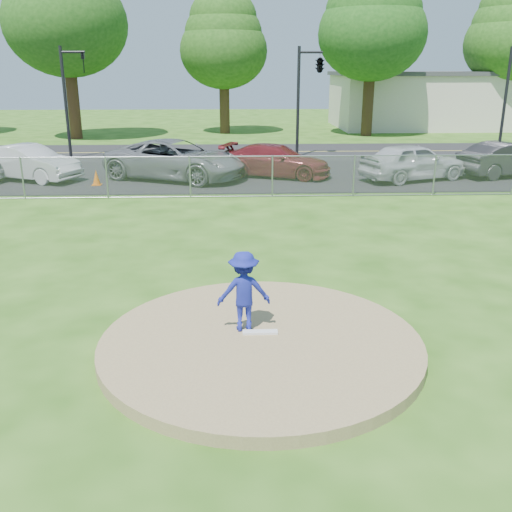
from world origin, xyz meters
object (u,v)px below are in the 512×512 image
at_px(parked_car_white, 28,163).
at_px(parked_car_darkred, 276,161).
at_px(parked_car_charcoal, 509,159).
at_px(parked_car_gray, 175,160).
at_px(traffic_signal_right, 511,91).
at_px(tree_center, 223,39).
at_px(traffic_signal_left, 69,92).
at_px(pitcher, 244,291).
at_px(tree_right, 373,19).
at_px(traffic_signal_center, 318,66).
at_px(parked_car_pearl, 413,162).
at_px(commercial_building, 437,99).
at_px(traffic_cone, 96,177).
at_px(tree_left, 64,7).

xyz_separation_m(parked_car_white, parked_car_darkred, (10.47, 0.45, -0.04)).
bearing_deg(parked_car_charcoal, parked_car_darkred, 70.97).
bearing_deg(parked_car_gray, traffic_signal_right, -45.52).
height_order(tree_center, parked_car_white, tree_center).
xyz_separation_m(tree_center, parked_car_charcoal, (12.58, -18.20, -5.72)).
distance_m(traffic_signal_left, parked_car_charcoal, 21.43).
bearing_deg(pitcher, parked_car_white, -64.43).
distance_m(traffic_signal_right, parked_car_charcoal, 7.23).
distance_m(parked_car_white, parked_car_darkred, 10.48).
bearing_deg(tree_right, pitcher, -106.34).
distance_m(traffic_signal_center, parked_car_darkred, 7.49).
bearing_deg(traffic_signal_center, pitcher, -101.10).
distance_m(tree_right, traffic_signal_center, 11.60).
bearing_deg(parked_car_gray, pitcher, -146.10).
distance_m(traffic_signal_center, parked_car_charcoal, 10.55).
bearing_deg(parked_car_pearl, traffic_signal_right, -66.30).
bearing_deg(parked_car_darkred, traffic_signal_center, -2.23).
xyz_separation_m(commercial_building, traffic_signal_left, (-24.76, -16.00, 1.20)).
distance_m(traffic_signal_left, traffic_cone, 8.58).
distance_m(tree_left, parked_car_white, 17.16).
height_order(commercial_building, traffic_signal_right, traffic_signal_right).
bearing_deg(traffic_signal_right, parked_car_charcoal, -113.19).
distance_m(traffic_cone, parked_car_white, 3.32).
bearing_deg(traffic_signal_right, parked_car_pearl, -135.67).
xyz_separation_m(tree_center, parked_car_darkred, (2.44, -17.87, -5.77)).
relative_size(parked_car_gray, parked_car_darkred, 1.25).
distance_m(tree_left, parked_car_charcoal, 28.23).
distance_m(commercial_building, traffic_signal_left, 29.51).
height_order(commercial_building, parked_car_gray, commercial_building).
distance_m(tree_left, traffic_cone, 19.00).
bearing_deg(tree_right, parked_car_pearl, -96.28).
bearing_deg(tree_left, tree_center, 16.70).
xyz_separation_m(tree_right, pitcher, (-9.27, -31.62, -6.75)).
bearing_deg(tree_right, parked_car_charcoal, -80.95).
bearing_deg(commercial_building, parked_car_charcoal, -101.26).
xyz_separation_m(tree_left, parked_car_gray, (8.12, -15.31, -7.40)).
relative_size(pitcher, parked_car_gray, 0.24).
relative_size(tree_right, traffic_signal_right, 2.08).
xyz_separation_m(pitcher, parked_car_gray, (-2.61, 15.31, -0.06)).
height_order(pitcher, parked_car_darkred, pitcher).
bearing_deg(parked_car_charcoal, tree_left, 38.89).
height_order(tree_center, pitcher, tree_center).
distance_m(tree_right, parked_car_pearl, 18.37).
distance_m(commercial_building, parked_car_white, 33.57).
xyz_separation_m(commercial_building, traffic_signal_right, (-1.76, -16.00, 1.20)).
relative_size(parked_car_darkred, parked_car_pearl, 1.04).
relative_size(pitcher, parked_car_charcoal, 0.31).
relative_size(tree_left, traffic_signal_left, 2.24).
height_order(parked_car_gray, parked_car_darkred, parked_car_gray).
relative_size(traffic_signal_left, parked_car_gray, 0.94).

